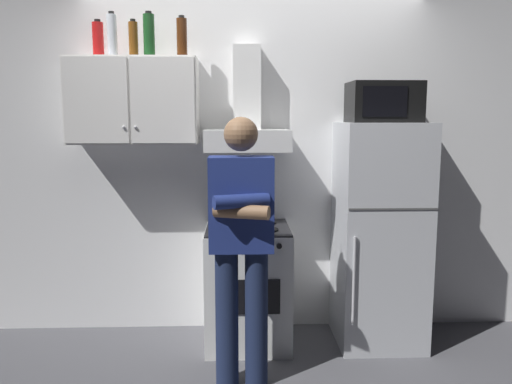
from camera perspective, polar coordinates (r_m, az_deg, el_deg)
name	(u,v)px	position (r m, az deg, el deg)	size (l,w,h in m)	color
ground_plane	(256,357)	(3.73, 0.00, -17.78)	(7.00, 7.00, 0.00)	#4C4C51
back_wall_tiled	(253,155)	(3.96, -0.31, 4.12)	(4.80, 0.10, 2.70)	white
upper_cabinet	(134,101)	(3.79, -13.35, 9.77)	(0.90, 0.37, 0.60)	white
stove_oven	(248,285)	(3.79, -0.90, -10.24)	(0.60, 0.62, 0.87)	white
range_hood	(247,123)	(3.72, -0.98, 7.67)	(0.60, 0.44, 0.75)	white
refrigerator	(379,234)	(3.83, 13.49, -4.58)	(0.60, 0.62, 1.60)	silver
microwave	(383,102)	(3.76, 13.90, 9.61)	(0.48, 0.37, 0.28)	black
person_standing	(241,242)	(3.08, -1.63, -5.57)	(0.38, 0.33, 1.64)	#192342
bottle_rum_dark	(182,38)	(3.77, -8.20, 16.55)	(0.07, 0.07, 0.28)	#47230F
bottle_vodka_clear	(112,35)	(3.84, -15.63, 16.35)	(0.07, 0.07, 0.30)	silver
bottle_beer_brown	(133,39)	(3.84, -13.41, 16.09)	(0.06, 0.06, 0.26)	brown
bottle_wine_green	(149,35)	(3.80, -11.75, 16.60)	(0.08, 0.08, 0.31)	#19471E
bottle_soda_red	(98,40)	(3.92, -17.07, 15.80)	(0.08, 0.08, 0.26)	red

